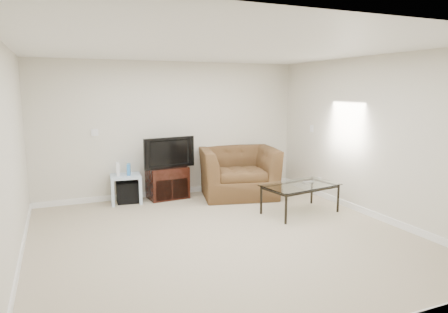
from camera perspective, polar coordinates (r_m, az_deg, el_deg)
name	(u,v)px	position (r m, az deg, el deg)	size (l,w,h in m)	color
floor	(224,238)	(5.52, 0.06, -11.51)	(5.00, 5.00, 0.00)	tan
ceiling	(224,48)	(5.18, 0.07, 15.26)	(5.00, 5.00, 0.00)	white
wall_back	(173,129)	(7.56, -7.36, 3.87)	(5.00, 0.02, 2.50)	silver
wall_left	(9,159)	(4.83, -28.41, -0.34)	(0.02, 5.00, 2.50)	silver
wall_right	(373,138)	(6.59, 20.53, 2.53)	(0.02, 5.00, 2.50)	silver
plate_back	(95,132)	(7.30, -17.99, 3.29)	(0.12, 0.02, 0.12)	white
plate_right_switch	(312,129)	(7.81, 12.41, 3.91)	(0.02, 0.09, 0.13)	white
plate_right_outlet	(319,180)	(7.72, 13.45, -3.34)	(0.02, 0.08, 0.12)	white
tv_stand	(167,182)	(7.46, -8.09, -3.68)	(0.70, 0.49, 0.59)	black
dvd_player	(168,172)	(7.38, -8.02, -2.27)	(0.38, 0.27, 0.05)	black
television	(167,152)	(7.32, -8.12, 0.64)	(0.90, 0.18, 0.56)	black
side_table	(126,189)	(7.32, -13.84, -4.47)	(0.52, 0.52, 0.50)	#A0B9C7
subwoofer	(128,192)	(7.36, -13.59, -4.97)	(0.38, 0.38, 0.38)	black
game_console	(118,169)	(7.21, -14.93, -1.76)	(0.05, 0.17, 0.23)	white
game_case	(129,169)	(7.23, -13.45, -1.81)	(0.05, 0.15, 0.20)	#337FCC
recliner	(238,164)	(7.50, 2.04, -1.04)	(1.39, 0.91, 1.22)	brown
coffee_table	(300,199)	(6.62, 10.80, -5.95)	(1.21, 0.68, 0.47)	black
remote	(308,182)	(6.71, 11.95, -3.58)	(0.19, 0.05, 0.02)	#B2B2B7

